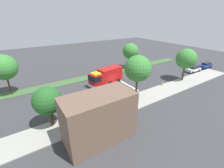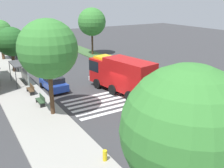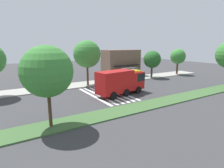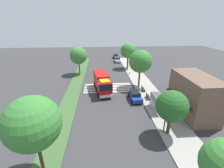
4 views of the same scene
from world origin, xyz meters
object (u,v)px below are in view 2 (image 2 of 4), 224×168
at_px(bench_west_of_shelter, 41,100).
at_px(median_tree_west, 92,22).
at_px(parked_car_east, 54,83).
at_px(sidewalk_tree_east, 0,32).
at_px(sidewalk_tree_far_west, 186,131).
at_px(sidewalk_tree_west, 48,49).
at_px(fire_truck, 120,73).
at_px(bench_near_shelter, 31,89).
at_px(sidewalk_tree_center, 11,42).
at_px(fire_hydrant, 105,155).
at_px(street_lamp, 16,48).
at_px(bus_stop_shelter, 21,69).

distance_m(bench_west_of_shelter, median_tree_west, 23.66).
xyz_separation_m(parked_car_east, sidewalk_tree_east, (18.51, 2.20, 3.72)).
bearing_deg(sidewalk_tree_far_west, sidewalk_tree_west, 0.00).
bearing_deg(fire_truck, sidewalk_tree_far_west, 144.69).
xyz_separation_m(bench_near_shelter, median_tree_west, (14.30, -14.58, 5.20)).
bearing_deg(sidewalk_tree_center, sidewalk_tree_east, 0.00).
bearing_deg(fire_hydrant, sidewalk_tree_center, 1.18).
bearing_deg(sidewalk_tree_center, sidewalk_tree_far_west, 180.00).
height_order(bench_west_of_shelter, sidewalk_tree_east, sidewalk_tree_east).
distance_m(sidewalk_tree_far_west, median_tree_west, 38.06).
relative_size(parked_car_east, sidewalk_tree_east, 0.70).
bearing_deg(bench_near_shelter, fire_truck, -115.63).
xyz_separation_m(fire_truck, fire_hydrant, (-10.31, 7.71, -1.58)).
xyz_separation_m(sidewalk_tree_far_west, sidewalk_tree_east, (39.50, 0.00, -0.87)).
bearing_deg(sidewalk_tree_east, street_lamp, -177.47).
height_order(bench_near_shelter, sidewalk_tree_far_west, sidewalk_tree_far_west).
distance_m(parked_car_east, bench_near_shelter, 2.52).
bearing_deg(median_tree_west, sidewalk_tree_west, 144.97).
height_order(sidewalk_tree_west, median_tree_west, sidewalk_tree_west).
bearing_deg(sidewalk_tree_east, sidewalk_tree_far_west, -180.00).
xyz_separation_m(parked_car_east, bus_stop_shelter, (3.99, 2.48, 1.03)).
xyz_separation_m(sidewalk_tree_west, fire_hydrant, (-8.33, -0.50, -5.32)).
distance_m(parked_car_east, fire_hydrant, 14.51).
xyz_separation_m(sidewalk_tree_far_west, sidewalk_tree_center, (30.81, 0.00, -1.24)).
bearing_deg(street_lamp, bench_near_shelter, 175.75).
bearing_deg(fire_hydrant, sidewalk_tree_east, 0.87).
height_order(bench_west_of_shelter, median_tree_west, median_tree_west).
bearing_deg(bus_stop_shelter, sidewalk_tree_east, -1.09).
xyz_separation_m(sidewalk_tree_center, median_tree_west, (4.47, -14.28, 1.59)).
height_order(bench_near_shelter, street_lamp, street_lamp).
relative_size(fire_truck, sidewalk_tree_far_west, 1.12).
xyz_separation_m(street_lamp, median_tree_west, (4.84, -13.88, 2.34)).
xyz_separation_m(bus_stop_shelter, sidewalk_tree_far_west, (-24.98, -0.28, 3.56)).
bearing_deg(bench_near_shelter, bench_west_of_shelter, 180.00).
relative_size(fire_truck, bench_west_of_shelter, 5.37).
xyz_separation_m(fire_truck, sidewalk_tree_west, (-1.98, 8.21, 3.74)).
xyz_separation_m(sidewalk_tree_west, sidewalk_tree_center, (15.90, 0.00, -1.61)).
distance_m(bus_stop_shelter, sidewalk_tree_west, 10.81).
height_order(bench_near_shelter, sidewalk_tree_west, sidewalk_tree_west).
bearing_deg(sidewalk_tree_center, street_lamp, -132.96).
height_order(bus_stop_shelter, bench_near_shelter, bus_stop_shelter).
height_order(sidewalk_tree_west, sidewalk_tree_east, sidewalk_tree_west).
xyz_separation_m(bench_near_shelter, sidewalk_tree_far_west, (-20.98, -0.30, 4.85)).
bearing_deg(fire_hydrant, bus_stop_shelter, 2.41).
bearing_deg(bench_west_of_shelter, fire_truck, -93.34).
bearing_deg(bus_stop_shelter, fire_truck, -133.61).
relative_size(bus_stop_shelter, bench_west_of_shelter, 2.19).
bearing_deg(median_tree_west, sidewalk_tree_far_west, 157.97).
bearing_deg(sidewalk_tree_west, median_tree_west, -35.03).
relative_size(bus_stop_shelter, sidewalk_tree_east, 0.55).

